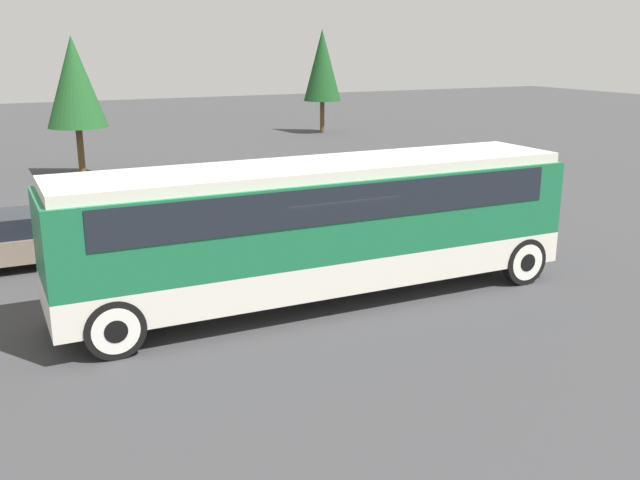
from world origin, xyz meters
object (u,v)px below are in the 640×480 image
parked_car_near (334,204)px  parked_car_mid (309,186)px  tour_bus (324,218)px  parked_car_far (26,238)px

parked_car_near → parked_car_mid: parked_car_mid is taller
tour_bus → parked_car_near: tour_bus is taller
parked_car_near → parked_car_far: bearing=-179.3°
parked_car_near → parked_car_mid: 2.96m
parked_car_mid → parked_car_far: parked_car_mid is taller
parked_car_near → parked_car_mid: bearing=80.6°
tour_bus → parked_car_near: bearing=61.0°
tour_bus → parked_car_mid: tour_bus is taller
parked_car_mid → parked_car_far: size_ratio=1.06×
tour_bus → parked_car_mid: 9.46m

